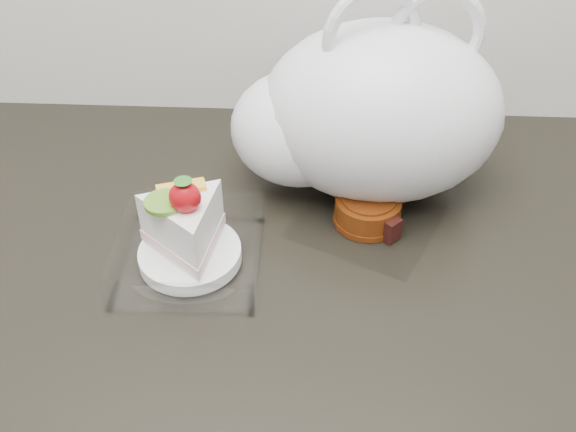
{
  "coord_description": "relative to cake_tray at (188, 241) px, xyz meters",
  "views": [
    {
      "loc": [
        0.11,
        1.1,
        1.43
      ],
      "look_at": [
        0.08,
        1.69,
        0.94
      ],
      "focal_mm": 40.0,
      "sensor_mm": 36.0,
      "label": 1
    }
  ],
  "objects": [
    {
      "name": "plastic_bag",
      "position": [
        0.2,
        0.16,
        0.08
      ],
      "size": [
        0.38,
        0.3,
        0.28
      ],
      "rotation": [
        0.0,
        0.0,
        0.23
      ],
      "color": "white",
      "rests_on": "counter"
    },
    {
      "name": "mooncake_wrap",
      "position": [
        0.21,
        0.08,
        -0.02
      ],
      "size": [
        0.22,
        0.21,
        0.04
      ],
      "rotation": [
        0.0,
        0.0,
        -0.27
      ],
      "color": "white",
      "rests_on": "counter"
    },
    {
      "name": "cake_tray",
      "position": [
        0.0,
        0.0,
        0.0
      ],
      "size": [
        0.17,
        0.17,
        0.13
      ],
      "rotation": [
        0.0,
        0.0,
        0.01
      ],
      "color": "white",
      "rests_on": "counter"
    }
  ]
}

